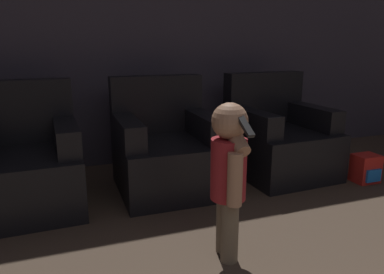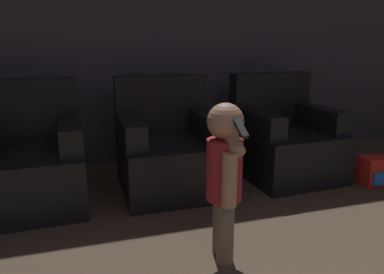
{
  "view_description": "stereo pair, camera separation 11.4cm",
  "coord_description": "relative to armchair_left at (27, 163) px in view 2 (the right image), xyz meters",
  "views": [
    {
      "loc": [
        -0.97,
        0.79,
        1.2
      ],
      "look_at": [
        -0.13,
        3.08,
        0.58
      ],
      "focal_mm": 35.0,
      "sensor_mm": 36.0,
      "label": 1
    },
    {
      "loc": [
        -0.86,
        0.75,
        1.2
      ],
      "look_at": [
        -0.13,
        3.08,
        0.58
      ],
      "focal_mm": 35.0,
      "sensor_mm": 36.0,
      "label": 2
    }
  ],
  "objects": [
    {
      "name": "toy_backpack",
      "position": [
        2.79,
        -0.48,
        -0.2
      ],
      "size": [
        0.21,
        0.19,
        0.25
      ],
      "color": "red",
      "rests_on": "ground_plane"
    },
    {
      "name": "armchair_right",
      "position": [
        2.19,
        -0.0,
        0.0
      ],
      "size": [
        0.84,
        0.88,
        0.92
      ],
      "rotation": [
        0.0,
        0.0,
        0.05
      ],
      "color": "black",
      "rests_on": "ground_plane"
    },
    {
      "name": "person_toddler",
      "position": [
        1.13,
        -1.14,
        0.21
      ],
      "size": [
        0.2,
        0.35,
        0.9
      ],
      "rotation": [
        0.0,
        0.0,
        -1.74
      ],
      "color": "brown",
      "rests_on": "ground_plane"
    },
    {
      "name": "wall_back",
      "position": [
        1.24,
        0.82,
        0.98
      ],
      "size": [
        8.4,
        0.05,
        2.6
      ],
      "color": "#3D3842",
      "rests_on": "ground_plane"
    },
    {
      "name": "armchair_middle",
      "position": [
        1.1,
        0.0,
        0.0
      ],
      "size": [
        0.81,
        0.85,
        0.92
      ],
      "rotation": [
        0.0,
        0.0,
        -0.01
      ],
      "color": "black",
      "rests_on": "ground_plane"
    },
    {
      "name": "armchair_left",
      "position": [
        0.0,
        0.0,
        0.0
      ],
      "size": [
        0.82,
        0.86,
        0.92
      ],
      "rotation": [
        0.0,
        0.0,
        0.03
      ],
      "color": "black",
      "rests_on": "ground_plane"
    }
  ]
}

